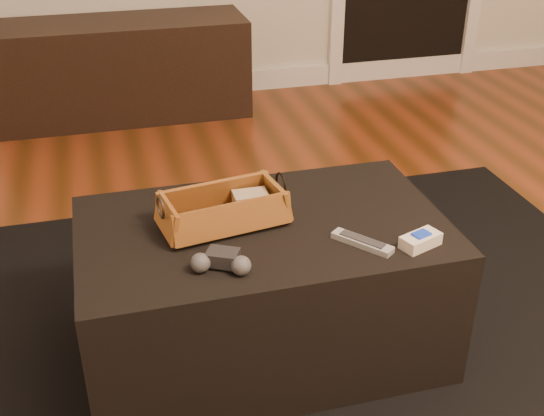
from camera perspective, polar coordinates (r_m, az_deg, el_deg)
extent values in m
cube|color=white|center=(4.11, -6.23, 10.20)|extent=(5.00, 0.04, 0.12)
cube|color=black|center=(3.80, -12.31, 11.28)|extent=(1.31, 0.45, 0.51)
cube|color=black|center=(2.06, -0.33, -12.40)|extent=(2.60, 2.00, 0.01)
cube|color=black|center=(1.96, -0.72, -6.72)|extent=(1.00, 0.60, 0.42)
cube|color=black|center=(1.83, -4.43, -1.05)|extent=(0.18, 0.09, 0.02)
cube|color=tan|center=(1.89, -1.80, 0.58)|extent=(0.10, 0.07, 0.05)
cube|color=#A85826|center=(1.85, -4.05, -1.18)|extent=(0.32, 0.19, 0.01)
cube|color=brown|center=(1.89, -4.92, 1.16)|extent=(0.33, 0.08, 0.09)
cube|color=#A65A25|center=(1.77, -3.24, -0.92)|extent=(0.33, 0.08, 0.09)
cube|color=#935721|center=(1.88, 0.38, 1.10)|extent=(0.06, 0.17, 0.09)
cube|color=#AE6727|center=(1.79, -8.82, -0.84)|extent=(0.06, 0.17, 0.09)
torus|color=black|center=(1.87, 0.74, 2.11)|extent=(0.02, 0.06, 0.06)
torus|color=#372D24|center=(1.77, -9.30, 0.04)|extent=(0.02, 0.06, 0.06)
cube|color=black|center=(1.67, -4.14, -4.15)|extent=(0.09, 0.08, 0.04)
sphere|color=#434347|center=(1.66, -6.00, -4.59)|extent=(0.06, 0.06, 0.05)
sphere|color=#454549|center=(1.64, -2.59, -4.84)|extent=(0.06, 0.06, 0.05)
cube|color=#AEB2B7|center=(1.77, 7.56, -2.87)|extent=(0.13, 0.16, 0.02)
cube|color=#2C2C2F|center=(1.77, 7.58, -2.60)|extent=(0.10, 0.11, 0.00)
cube|color=silver|center=(1.79, 12.32, -2.68)|extent=(0.12, 0.09, 0.03)
cube|color=blue|center=(1.78, 12.38, -2.16)|extent=(0.05, 0.04, 0.01)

